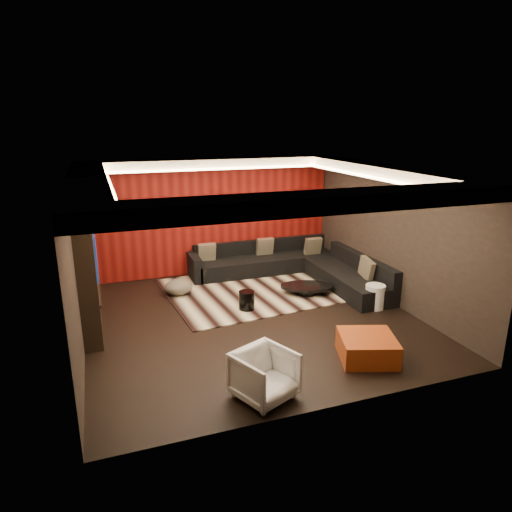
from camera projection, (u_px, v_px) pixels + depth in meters
name	position (u px, v px, depth m)	size (l,w,h in m)	color
floor	(252.00, 319.00, 8.71)	(6.00, 6.00, 0.02)	black
ceiling	(251.00, 170.00, 7.90)	(6.00, 6.00, 0.02)	silver
wall_back	(211.00, 217.00, 11.02)	(6.00, 0.02, 2.80)	black
wall_left	(75.00, 265.00, 7.34)	(0.02, 6.00, 2.80)	black
wall_right	(391.00, 235.00, 9.27)	(0.02, 6.00, 2.80)	black
red_feature_wall	(211.00, 217.00, 10.99)	(5.98, 0.05, 2.78)	#6B0C0A
soffit_back	(213.00, 163.00, 10.37)	(6.00, 0.60, 0.22)	silver
soffit_front	(324.00, 202.00, 5.50)	(6.00, 0.60, 0.22)	silver
soffit_left	(87.00, 184.00, 7.07)	(0.60, 4.80, 0.22)	silver
soffit_right	(383.00, 171.00, 8.80)	(0.60, 4.80, 0.22)	silver
cove_back	(217.00, 169.00, 10.09)	(4.80, 0.08, 0.04)	#FFD899
cove_front	(311.00, 205.00, 5.83)	(4.80, 0.08, 0.04)	#FFD899
cove_left	(110.00, 188.00, 7.20)	(0.08, 4.80, 0.04)	#FFD899
cove_right	(368.00, 177.00, 8.72)	(0.08, 4.80, 0.04)	#FFD899
tv_surround	(88.00, 270.00, 8.02)	(0.30, 2.00, 2.20)	black
tv_screen	(95.00, 250.00, 7.97)	(0.04, 1.30, 0.80)	black
tv_shelf	(99.00, 291.00, 8.18)	(0.04, 1.60, 0.04)	black
rug	(258.00, 288.00, 10.24)	(4.00, 3.00, 0.02)	beige
coffee_table	(307.00, 289.00, 9.88)	(1.14, 1.14, 0.19)	black
drum_stool	(247.00, 300.00, 9.05)	(0.32, 0.32, 0.37)	black
striped_pouf	(179.00, 287.00, 9.84)	(0.59, 0.59, 0.32)	#BDAF92
white_side_table	(375.00, 297.00, 9.13)	(0.39, 0.39, 0.49)	white
orange_ottoman	(367.00, 347.00, 7.20)	(0.85, 0.85, 0.38)	maroon
armchair	(265.00, 375.00, 6.13)	(0.73, 0.75, 0.68)	white
sectional_sofa	(295.00, 268.00, 10.87)	(3.65, 3.50, 0.75)	black
throw_pillows	(286.00, 253.00, 10.82)	(3.18, 2.71, 0.50)	#BBAF89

